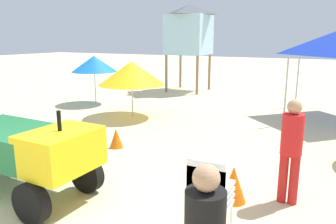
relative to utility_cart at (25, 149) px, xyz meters
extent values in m
cube|color=#1E6B38|center=(-0.39, 0.01, 0.07)|extent=(1.83, 1.15, 0.50)
cube|color=yellow|center=(0.81, -0.02, 0.12)|extent=(0.83, 1.12, 0.60)
cylinder|color=black|center=(0.81, -0.02, 0.57)|extent=(0.06, 0.06, 0.30)
cylinder|color=black|center=(0.77, 0.53, -0.48)|extent=(0.60, 0.20, 0.60)
cylinder|color=black|center=(0.74, -0.57, -0.48)|extent=(0.60, 0.20, 0.60)
cylinder|color=black|center=(-1.03, 0.58, -0.48)|extent=(0.60, 0.20, 0.60)
cube|color=white|center=(3.03, 0.27, -0.34)|extent=(0.48, 0.48, 0.04)
cube|color=white|center=(3.03, 0.05, -0.14)|extent=(0.48, 0.04, 0.40)
cube|color=white|center=(3.03, 0.27, -0.25)|extent=(0.48, 0.48, 0.04)
cube|color=white|center=(3.03, 0.05, -0.05)|extent=(0.48, 0.04, 0.40)
cube|color=white|center=(3.03, 0.27, -0.16)|extent=(0.48, 0.48, 0.04)
cube|color=white|center=(3.03, 0.05, 0.04)|extent=(0.48, 0.04, 0.40)
cube|color=white|center=(3.03, 0.27, -0.07)|extent=(0.48, 0.48, 0.04)
cube|color=white|center=(3.03, 0.05, 0.13)|extent=(0.48, 0.04, 0.40)
cylinder|color=white|center=(3.24, 0.48, -0.57)|extent=(0.04, 0.04, 0.42)
cylinder|color=white|center=(2.82, 0.48, -0.57)|extent=(0.04, 0.04, 0.42)
ellipsoid|color=white|center=(-2.63, 2.39, -0.74)|extent=(2.49, 0.55, 0.08)
ellipsoid|color=white|center=(-2.51, 2.42, -0.66)|extent=(2.20, 0.52, 0.08)
ellipsoid|color=#268CCC|center=(-2.71, 2.43, -0.58)|extent=(1.94, 0.49, 0.08)
ellipsoid|color=#268CCC|center=(-2.61, 2.58, -0.50)|extent=(2.31, 0.37, 0.08)
ellipsoid|color=yellow|center=(-2.59, 2.36, -0.42)|extent=(2.39, 0.68, 0.08)
cylinder|color=red|center=(3.71, 1.66, -0.39)|extent=(0.14, 0.14, 0.79)
cylinder|color=red|center=(3.87, 1.66, -0.39)|extent=(0.14, 0.14, 0.79)
cylinder|color=red|center=(3.79, 1.66, 0.32)|extent=(0.32, 0.32, 0.63)
sphere|color=tan|center=(3.79, 1.66, 0.75)|extent=(0.22, 0.22, 0.22)
sphere|color=tan|center=(3.51, -1.23, 0.72)|extent=(0.21, 0.21, 0.21)
cylinder|color=#B2B2B7|center=(3.03, 6.51, 0.21)|extent=(0.05, 0.05, 2.00)
cylinder|color=#B2B2B7|center=(3.03, 9.41, 0.21)|extent=(0.05, 0.05, 2.00)
cylinder|color=olive|center=(-2.83, 10.28, 0.08)|extent=(0.12, 0.12, 1.73)
cylinder|color=olive|center=(-1.27, 10.28, 0.08)|extent=(0.12, 0.12, 1.73)
cylinder|color=olive|center=(-2.83, 11.84, 0.08)|extent=(0.12, 0.12, 1.73)
cylinder|color=olive|center=(-1.27, 11.84, 0.08)|extent=(0.12, 0.12, 1.73)
cube|color=#A8D4EA|center=(-2.05, 11.06, 1.85)|extent=(1.80, 1.80, 1.80)
pyramid|color=#4C5156|center=(-2.05, 11.06, 2.97)|extent=(1.98, 1.98, 0.45)
cylinder|color=beige|center=(-3.96, 6.51, 0.14)|extent=(0.04, 0.04, 1.84)
cone|color=blue|center=(-3.96, 6.51, 0.76)|extent=(1.72, 1.72, 0.60)
cylinder|color=beige|center=(-1.49, 5.34, 0.11)|extent=(0.04, 0.04, 1.79)
cone|color=yellow|center=(-1.49, 5.34, 0.63)|extent=(2.11, 2.11, 0.74)
cone|color=orange|center=(3.03, 1.31, -0.50)|extent=(0.41, 0.41, 0.58)
cone|color=orange|center=(-0.14, 2.59, -0.56)|extent=(0.32, 0.32, 0.46)
camera|label=1|loc=(4.29, -3.37, 1.74)|focal=35.12mm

